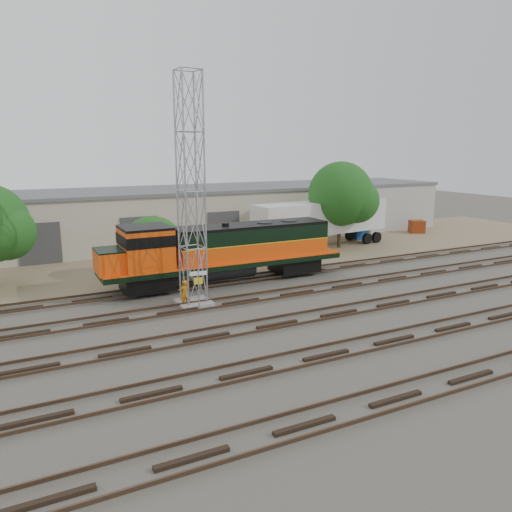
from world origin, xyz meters
name	(u,v)px	position (x,y,z in m)	size (l,w,h in m)	color
ground	(310,300)	(0.00, 0.00, 0.00)	(140.00, 140.00, 0.00)	#47423A
dirt_strip	(216,255)	(0.00, 15.00, 0.01)	(80.00, 16.00, 0.02)	#726047
tracks	(339,313)	(0.00, -3.00, 0.08)	(80.00, 20.40, 0.28)	black
warehouse	(186,214)	(0.04, 22.98, 2.65)	(58.40, 10.40, 5.30)	#BAB19B
locomotive	(222,250)	(-3.31, 6.00, 2.37)	(17.15, 3.01, 4.12)	black
signal_tower	(191,195)	(-6.64, 2.54, 6.55)	(1.98, 1.98, 13.41)	gray
sign_post	(198,283)	(-6.83, 1.16, 1.69)	(0.98, 0.19, 2.41)	gray
worker	(185,293)	(-7.26, 2.33, 0.81)	(0.59, 0.39, 1.61)	orange
semi_trailer	(324,219)	(10.42, 13.65, 2.74)	(14.37, 4.44, 4.35)	silver
dumpster_blue	(358,231)	(16.22, 15.88, 0.75)	(1.60, 1.50, 1.50)	navy
dumpster_red	(417,227)	(24.23, 15.72, 0.70)	(1.50, 1.40, 1.40)	maroon
tree_mid	(157,251)	(-6.76, 9.84, 1.97)	(4.98, 4.74, 4.74)	#382619
tree_east	(345,196)	(11.88, 12.61, 4.90)	(6.24, 5.95, 8.03)	#382619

